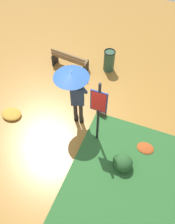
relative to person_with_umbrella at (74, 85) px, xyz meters
The scene contains 10 objects.
ground_plane 1.55m from the person_with_umbrella, 124.47° to the left, with size 18.00×18.00×0.00m, color #B27A33.
grass_verge 3.61m from the person_with_umbrella, 152.90° to the left, with size 4.80×4.00×0.05m.
person_with_umbrella is the anchor object (origin of this frame).
info_sign_post 0.95m from the person_with_umbrella, 154.41° to the left, with size 0.44×0.07×2.30m.
handbag 1.65m from the person_with_umbrella, 144.63° to the right, with size 0.33×0.21×0.37m.
park_bench 2.75m from the person_with_umbrella, 61.21° to the right, with size 1.40×0.51×0.75m.
trash_bin 2.91m from the person_with_umbrella, 93.91° to the right, with size 0.42×0.42×0.83m.
shrub_cluster 2.45m from the person_with_umbrella, 151.06° to the left, with size 0.56×0.51×0.46m.
leaf_pile_near_person 2.74m from the person_with_umbrella, behind, with size 0.50×0.40×0.11m.
leaf_pile_by_bench 2.56m from the person_with_umbrella, 16.68° to the left, with size 0.65×0.52×0.14m.
Camera 1 is at (-1.96, 4.00, 6.09)m, focal length 38.22 mm.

